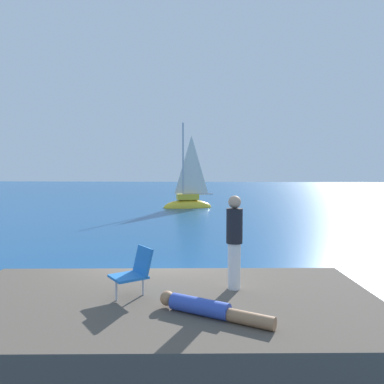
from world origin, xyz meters
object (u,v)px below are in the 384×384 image
(sailboat_near, at_px, (188,203))
(person_standing, at_px, (234,239))
(beach_chair, at_px, (135,270))
(person_sunbather, at_px, (208,308))

(sailboat_near, relative_size, person_standing, 4.52)
(sailboat_near, relative_size, beach_chair, 9.17)
(sailboat_near, bearing_deg, beach_chair, 77.04)
(person_sunbather, bearing_deg, sailboat_near, 121.08)
(sailboat_near, bearing_deg, person_sunbather, 79.81)
(sailboat_near, xyz_separation_m, person_sunbather, (2.40, -24.06, 0.71))
(person_sunbather, relative_size, person_standing, 1.01)
(sailboat_near, height_order, person_sunbather, sailboat_near)
(sailboat_near, xyz_separation_m, beach_chair, (1.19, -23.33, 1.04))
(beach_chair, bearing_deg, person_standing, 159.40)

